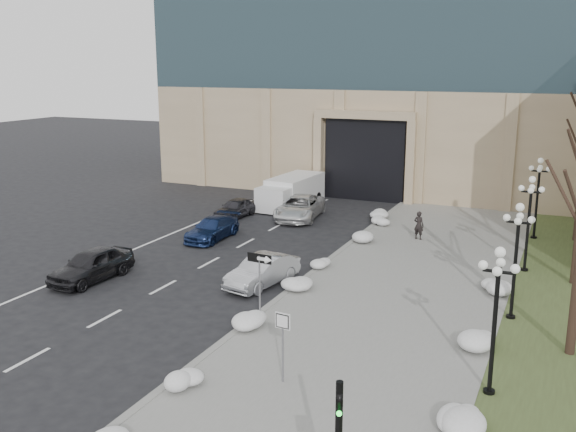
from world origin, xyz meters
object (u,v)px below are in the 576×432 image
pedestrian (419,225)px  car_a (91,265)px  car_e (236,208)px  car_d (300,207)px  car_c (212,229)px  lamppost_a (496,302)px  keep_sign (283,333)px  lamppost_d (538,187)px  one_way_sign (263,268)px  lamppost_b (517,246)px  box_truck (291,192)px  car_b (262,271)px  lamppost_c (529,211)px

pedestrian → car_a: bearing=60.8°
car_e → car_d: bearing=24.1°
car_c → lamppost_a: (16.97, -12.01, 2.45)m
car_c → keep_sign: 17.80m
lamppost_d → car_a: bearing=-138.9°
one_way_sign → keep_sign: (2.58, -3.87, -0.62)m
pedestrian → lamppost_b: bearing=135.5°
car_d → one_way_sign: (5.71, -16.82, 1.67)m
lamppost_d → car_d: bearing=-176.8°
lamppost_b → box_truck: bearing=136.8°
box_truck → one_way_sign: (7.72, -19.98, 1.41)m
lamppost_a → lamppost_d: size_ratio=1.00×
car_c → car_a: bearing=-100.2°
car_a → car_b: car_a is taller
pedestrian → one_way_sign: bearing=94.2°
car_a → car_e: (0.08, 13.80, -0.13)m
car_c → lamppost_b: (16.97, -5.51, 2.45)m
car_b → car_e: bearing=134.7°
box_truck → one_way_sign: 21.46m
car_c → lamppost_b: 18.01m
car_a → keep_sign: bearing=-20.3°
car_d → lamppost_b: bearing=-48.6°
car_a → car_d: car_a is taller
car_c → car_e: 5.42m
car_c → keep_sign: (10.92, -14.01, 1.17)m
lamppost_b → lamppost_d: bearing=90.0°
one_way_sign → car_b: bearing=121.7°
lamppost_c → car_c: bearing=-176.7°
car_d → lamppost_d: (14.34, 0.81, 2.33)m
car_c → lamppost_a: lamppost_a is taller
box_truck → keep_sign: keep_sign is taller
keep_sign → lamppost_d: (6.05, 21.50, 1.28)m
car_b → car_c: bearing=147.0°
car_a → lamppost_c: (18.40, 9.54, 2.31)m
car_e → keep_sign: size_ratio=1.52×
lamppost_b → lamppost_c: size_ratio=1.00×
lamppost_b → lamppost_c: same height
lamppost_a → lamppost_c: size_ratio=1.00×
car_a → lamppost_d: (18.40, 16.04, 2.31)m
lamppost_c → keep_sign: bearing=-112.0°
lamppost_c → lamppost_b: bearing=-90.0°
keep_sign → lamppost_b: bearing=60.0°
car_e → one_way_sign: 18.27m
one_way_sign → lamppost_c: bearing=56.8°
car_c → one_way_sign: (8.34, -10.14, 1.79)m
pedestrian → keep_sign: bearing=104.3°
keep_sign → lamppost_d: lamppost_d is taller
keep_sign → car_a: bearing=161.7°
box_truck → keep_sign: bearing=-63.3°
lamppost_a → lamppost_d: bearing=90.0°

